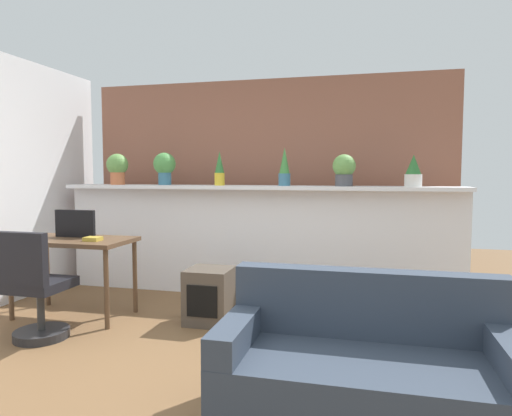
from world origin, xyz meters
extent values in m
plane|color=brown|center=(0.00, 0.00, 0.00)|extent=(12.00, 12.00, 0.00)
cube|color=white|center=(0.00, 2.00, 0.60)|extent=(4.44, 0.16, 1.19)
cube|color=white|center=(0.00, 1.96, 1.21)|extent=(4.44, 0.39, 0.04)
cube|color=#935B47|center=(0.00, 2.60, 1.25)|extent=(4.44, 0.10, 2.50)
cylinder|color=#C66B42|center=(-1.65, 1.95, 1.30)|extent=(0.16, 0.16, 0.14)
sphere|color=#669E4C|center=(-1.65, 1.95, 1.47)|extent=(0.25, 0.25, 0.25)
cylinder|color=#386B84|center=(-1.07, 2.00, 1.31)|extent=(0.15, 0.15, 0.15)
sphere|color=#4C9347|center=(-1.07, 2.00, 1.48)|extent=(0.26, 0.26, 0.26)
cylinder|color=gold|center=(-0.37, 1.92, 1.30)|extent=(0.11, 0.11, 0.14)
cone|color=#2D7033|center=(-0.37, 1.92, 1.49)|extent=(0.10, 0.10, 0.24)
cylinder|color=#386B84|center=(0.35, 1.95, 1.30)|extent=(0.13, 0.13, 0.13)
cone|color=#3D843D|center=(0.35, 1.95, 1.50)|extent=(0.11, 0.11, 0.28)
cylinder|color=#4C4C51|center=(0.98, 1.95, 1.29)|extent=(0.18, 0.18, 0.12)
sphere|color=#669E4C|center=(0.98, 1.95, 1.44)|extent=(0.24, 0.24, 0.24)
cylinder|color=silver|center=(1.66, 1.94, 1.29)|extent=(0.17, 0.17, 0.13)
cone|color=#2D7033|center=(1.66, 1.94, 1.45)|extent=(0.15, 0.15, 0.19)
cylinder|color=brown|center=(-1.98, 0.60, 0.35)|extent=(0.04, 0.04, 0.71)
cylinder|color=brown|center=(-0.98, 0.60, 0.35)|extent=(0.04, 0.04, 0.71)
cylinder|color=brown|center=(-1.98, 1.10, 0.35)|extent=(0.04, 0.04, 0.71)
cylinder|color=brown|center=(-0.98, 1.10, 0.35)|extent=(0.04, 0.04, 0.71)
cube|color=brown|center=(-1.48, 0.85, 0.73)|extent=(1.10, 0.60, 0.04)
cube|color=black|center=(-1.51, 0.93, 0.88)|extent=(0.42, 0.04, 0.26)
cylinder|color=#262628|center=(-1.38, 0.27, 0.04)|extent=(0.44, 0.44, 0.07)
cylinder|color=#333333|center=(-1.38, 0.27, 0.24)|extent=(0.06, 0.06, 0.34)
cube|color=black|center=(-1.38, 0.27, 0.45)|extent=(0.44, 0.44, 0.08)
cube|color=black|center=(-1.38, 0.08, 0.70)|extent=(0.44, 0.08, 0.42)
cube|color=#4C4238|center=(-0.16, 0.99, 0.25)|extent=(0.40, 0.40, 0.50)
cube|color=black|center=(-0.16, 0.80, 0.25)|extent=(0.28, 0.04, 0.28)
cube|color=gold|center=(-1.21, 0.76, 0.77)|extent=(0.14, 0.12, 0.04)
cube|color=#333D4C|center=(1.23, -0.47, 0.20)|extent=(1.56, 0.76, 0.40)
cube|color=#333D4C|center=(1.23, -0.17, 0.60)|extent=(1.56, 0.16, 0.40)
cube|color=#333D4C|center=(0.53, -0.47, 0.48)|extent=(0.16, 0.76, 0.16)
cube|color=#333D4C|center=(1.93, -0.47, 0.48)|extent=(0.16, 0.76, 0.16)
camera|label=1|loc=(1.24, -2.88, 1.37)|focal=31.94mm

